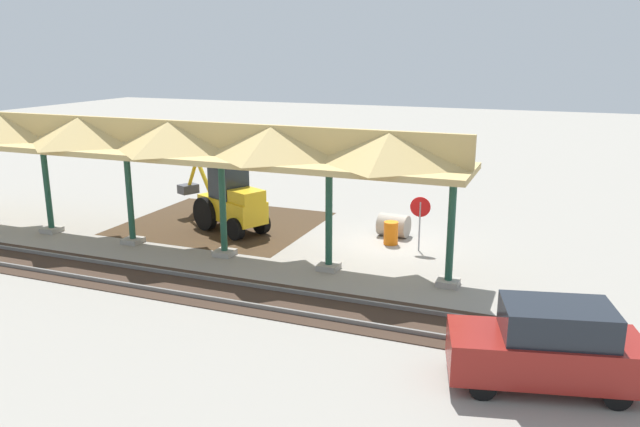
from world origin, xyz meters
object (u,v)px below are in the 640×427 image
object	(u,v)px
distant_parked_car	(547,346)
traffic_barrel	(391,233)
concrete_pipe	(393,225)
stop_sign	(420,213)
backhoe	(230,201)

from	to	relation	value
distant_parked_car	traffic_barrel	xyz separation A→B (m)	(6.06, -9.05, -0.53)
concrete_pipe	distant_parked_car	world-z (taller)	distant_parked_car
concrete_pipe	distant_parked_car	xyz separation A→B (m)	(-6.25, 10.14, 0.53)
stop_sign	traffic_barrel	world-z (taller)	stop_sign
stop_sign	distant_parked_car	xyz separation A→B (m)	(-4.85, 8.64, -0.51)
stop_sign	backhoe	world-z (taller)	backhoe
backhoe	concrete_pipe	world-z (taller)	backhoe
concrete_pipe	distant_parked_car	size ratio (longest dim) A/B	0.29
concrete_pipe	distant_parked_car	distance (m)	11.93
backhoe	distant_parked_car	bearing A→B (deg)	146.69
stop_sign	traffic_barrel	distance (m)	1.64
distant_parked_car	backhoe	bearing A→B (deg)	-33.31
backhoe	traffic_barrel	size ratio (longest dim) A/B	5.80
concrete_pipe	traffic_barrel	bearing A→B (deg)	99.90
concrete_pipe	traffic_barrel	distance (m)	1.11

